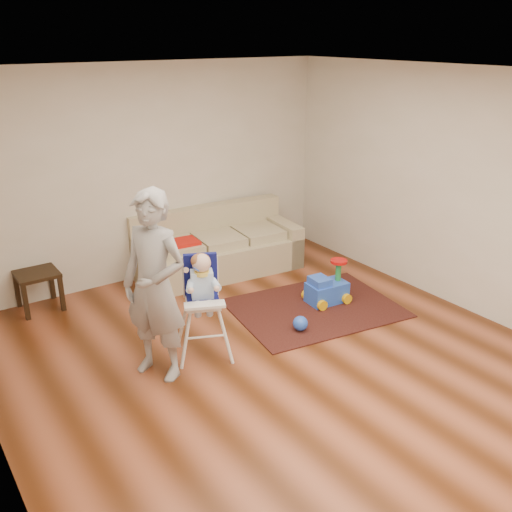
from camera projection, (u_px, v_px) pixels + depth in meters
ground at (279, 364)px, 5.55m from camera, size 5.50×5.50×0.00m
room_envelope at (248, 164)px, 5.27m from camera, size 5.04×5.52×2.72m
sofa at (217, 243)px, 7.52m from camera, size 2.25×1.10×0.84m
side_table at (39, 290)px, 6.59m from camera, size 0.46×0.46×0.46m
area_rug at (315, 308)px, 6.66m from camera, size 2.04×1.64×0.01m
ride_on_toy at (327, 282)px, 6.71m from camera, size 0.49×0.37×0.51m
toy_ball at (300, 323)px, 6.12m from camera, size 0.16×0.16×0.16m
high_chair at (203, 306)px, 5.56m from camera, size 0.66×0.66×1.08m
adult at (155, 287)px, 5.09m from camera, size 0.69×0.78×1.79m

